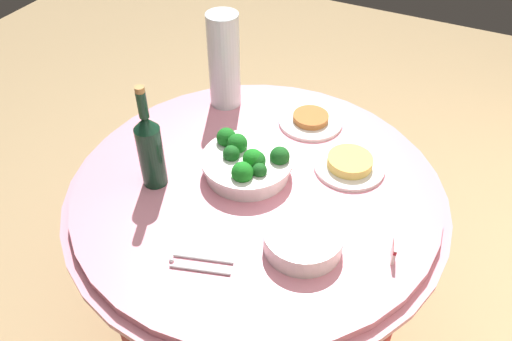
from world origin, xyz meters
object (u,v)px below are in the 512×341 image
food_plate_noodles (350,164)px  label_placard_mid (154,145)px  broccoli_bowl (247,162)px  wine_bottle (150,149)px  label_placard_front (394,250)px  decorative_fruit_vase (224,65)px  food_plate_peanuts (311,120)px  plate_stack (303,239)px  serving_tongs (199,264)px

food_plate_noodles → label_placard_mid: bearing=-71.0°
broccoli_bowl → label_placard_mid: 0.32m
wine_bottle → label_placard_front: (-0.03, 0.72, -0.10)m
decorative_fruit_vase → label_placard_mid: bearing=-11.1°
broccoli_bowl → label_placard_front: size_ratio=5.09×
food_plate_peanuts → food_plate_noodles: bearing=49.6°
plate_stack → label_placard_front: (-0.07, 0.22, 0.00)m
wine_bottle → label_placard_front: wine_bottle is taller
wine_bottle → decorative_fruit_vase: decorative_fruit_vase is taller
broccoli_bowl → plate_stack: broccoli_bowl is taller
plate_stack → food_plate_peanuts: size_ratio=0.95×
serving_tongs → food_plate_peanuts: 0.70m
serving_tongs → food_plate_noodles: bearing=157.0°
serving_tongs → label_placard_mid: size_ratio=3.02×
serving_tongs → food_plate_peanuts: bearing=177.6°
label_placard_front → broccoli_bowl: bearing=-104.5°
food_plate_noodles → label_placard_mid: 0.62m
decorative_fruit_vase → food_plate_noodles: (0.15, 0.52, -0.14)m
label_placard_mid → serving_tongs: bearing=47.9°
broccoli_bowl → plate_stack: 0.33m
plate_stack → wine_bottle: (-0.04, -0.50, 0.10)m
food_plate_noodles → label_placard_front: size_ratio=4.00×
plate_stack → food_plate_peanuts: (-0.52, -0.19, -0.02)m
label_placard_front → decorative_fruit_vase: bearing=-120.8°
plate_stack → wine_bottle: size_ratio=0.62×
wine_bottle → serving_tongs: (0.21, 0.28, -0.12)m
plate_stack → label_placard_front: size_ratio=3.82×
decorative_fruit_vase → food_plate_peanuts: (-0.02, 0.32, -0.14)m
wine_bottle → decorative_fruit_vase: (-0.47, -0.01, 0.02)m
serving_tongs → food_plate_peanuts: size_ratio=0.75×
label_placard_front → food_plate_peanuts: bearing=-138.0°
wine_bottle → food_plate_peanuts: 0.59m
decorative_fruit_vase → food_plate_noodles: 0.56m
food_plate_peanuts → label_placard_front: bearing=42.0°
plate_stack → serving_tongs: 0.28m
broccoli_bowl → wine_bottle: 0.29m
broccoli_bowl → food_plate_noodles: (-0.16, 0.27, -0.03)m
broccoli_bowl → label_placard_front: (0.13, 0.49, -0.01)m
plate_stack → serving_tongs: (0.17, -0.22, -0.03)m
wine_bottle → plate_stack: bearing=85.5°
plate_stack → label_placard_mid: bearing=-104.9°
label_placard_front → plate_stack: bearing=-72.8°
broccoli_bowl → decorative_fruit_vase: (-0.31, -0.25, 0.11)m
broccoli_bowl → label_placard_mid: size_ratio=5.09×
food_plate_noodles → food_plate_peanuts: size_ratio=1.00×
plate_stack → broccoli_bowl: bearing=-126.5°
food_plate_noodles → plate_stack: bearing=-1.5°
label_placard_mid → decorative_fruit_vase: bearing=168.9°
food_plate_peanuts → label_placard_mid: bearing=-46.7°
wine_bottle → serving_tongs: 0.37m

